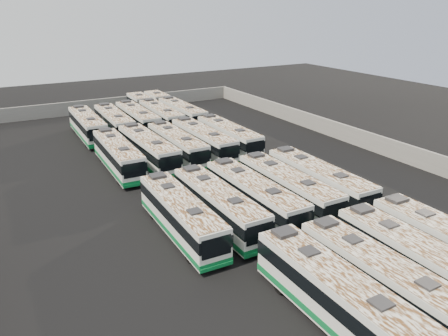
{
  "coord_description": "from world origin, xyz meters",
  "views": [
    {
      "loc": [
        -18.5,
        -36.36,
        16.92
      ],
      "look_at": [
        1.44,
        -0.86,
        1.6
      ],
      "focal_mm": 35.0,
      "sensor_mm": 36.0,
      "label": 1
    }
  ],
  "objects_px": {
    "bus_midfront_right": "(287,188)",
    "bus_midback_center": "(177,145)",
    "bus_front_right": "(420,264)",
    "bus_midback_right": "(203,141)",
    "bus_midfront_left": "(219,205)",
    "bus_midback_far_right": "(229,137)",
    "bus_midback_far_left": "(118,155)",
    "bus_back_far_right": "(173,110)",
    "bus_back_far_left": "(88,125)",
    "bus_midfront_far_left": "(181,215)",
    "bus_front_left": "(339,298)",
    "bus_midback_left": "(148,149)",
    "bus_front_center": "(384,282)",
    "bus_back_left": "(114,123)",
    "bus_back_center": "(138,119)",
    "bus_back_right": "(153,112)",
    "bus_midfront_center": "(254,196)",
    "bus_midfront_far_right": "(318,181)"
  },
  "relations": [
    {
      "from": "bus_midfront_far_right",
      "to": "bus_midback_left",
      "type": "distance_m",
      "value": 19.42
    },
    {
      "from": "bus_front_left",
      "to": "bus_midback_far_left",
      "type": "relative_size",
      "value": 1.02
    },
    {
      "from": "bus_front_left",
      "to": "bus_midfront_far_left",
      "type": "relative_size",
      "value": 1.04
    },
    {
      "from": "bus_midfront_right",
      "to": "bus_back_center",
      "type": "xyz_separation_m",
      "value": [
        -3.46,
        30.02,
        0.02
      ]
    },
    {
      "from": "bus_front_center",
      "to": "bus_midback_left",
      "type": "bearing_deg",
      "value": 96.07
    },
    {
      "from": "bus_midfront_center",
      "to": "bus_front_left",
      "type": "bearing_deg",
      "value": -104.08
    },
    {
      "from": "bus_midback_left",
      "to": "bus_midback_center",
      "type": "xyz_separation_m",
      "value": [
        3.5,
        0.03,
        -0.07
      ]
    },
    {
      "from": "bus_front_left",
      "to": "bus_front_right",
      "type": "distance_m",
      "value": 6.81
    },
    {
      "from": "bus_front_right",
      "to": "bus_midfront_far_left",
      "type": "relative_size",
      "value": 1.03
    },
    {
      "from": "bus_midback_right",
      "to": "bus_midfront_left",
      "type": "bearing_deg",
      "value": -113.46
    },
    {
      "from": "bus_front_left",
      "to": "bus_midback_far_left",
      "type": "xyz_separation_m",
      "value": [
        -3.48,
        29.92,
        -0.05
      ]
    },
    {
      "from": "bus_front_right",
      "to": "bus_midback_center",
      "type": "relative_size",
      "value": 1.03
    },
    {
      "from": "bus_midfront_far_left",
      "to": "bus_back_right",
      "type": "distance_m",
      "value": 34.91
    },
    {
      "from": "bus_back_far_right",
      "to": "bus_front_right",
      "type": "bearing_deg",
      "value": -94.53
    },
    {
      "from": "bus_midback_left",
      "to": "bus_midback_far_left",
      "type": "bearing_deg",
      "value": -178.93
    },
    {
      "from": "bus_midfront_center",
      "to": "bus_midback_center",
      "type": "bearing_deg",
      "value": 89.39
    },
    {
      "from": "bus_back_far_left",
      "to": "bus_midfront_left",
      "type": "bearing_deg",
      "value": -82.41
    },
    {
      "from": "bus_front_right",
      "to": "bus_midback_center",
      "type": "xyz_separation_m",
      "value": [
        -3.36,
        29.97,
        -0.04
      ]
    },
    {
      "from": "bus_front_left",
      "to": "bus_midback_left",
      "type": "distance_m",
      "value": 30.06
    },
    {
      "from": "bus_front_right",
      "to": "bus_midback_right",
      "type": "distance_m",
      "value": 29.9
    },
    {
      "from": "bus_midfront_left",
      "to": "bus_midback_far_left",
      "type": "relative_size",
      "value": 0.99
    },
    {
      "from": "bus_midfront_far_right",
      "to": "bus_back_far_left",
      "type": "distance_m",
      "value": 33.23
    },
    {
      "from": "bus_midfront_center",
      "to": "bus_back_far_left",
      "type": "relative_size",
      "value": 0.99
    },
    {
      "from": "bus_midback_right",
      "to": "bus_midfront_center",
      "type": "bearing_deg",
      "value": -102.58
    },
    {
      "from": "bus_midback_left",
      "to": "bus_midback_right",
      "type": "distance_m",
      "value": 6.83
    },
    {
      "from": "bus_midfront_far_left",
      "to": "bus_midback_far_left",
      "type": "distance_m",
      "value": 16.3
    },
    {
      "from": "bus_front_right",
      "to": "bus_back_far_right",
      "type": "xyz_separation_m",
      "value": [
        3.42,
        46.91,
        -0.03
      ]
    },
    {
      "from": "bus_front_left",
      "to": "bus_midfront_left",
      "type": "height_order",
      "value": "bus_front_left"
    },
    {
      "from": "bus_midfront_left",
      "to": "bus_midback_far_right",
      "type": "bearing_deg",
      "value": 57.73
    },
    {
      "from": "bus_front_right",
      "to": "bus_midback_right",
      "type": "height_order",
      "value": "bus_midback_right"
    },
    {
      "from": "bus_midback_left",
      "to": "bus_back_center",
      "type": "xyz_separation_m",
      "value": [
        3.45,
        13.7,
        -0.02
      ]
    },
    {
      "from": "bus_front_center",
      "to": "bus_midback_right",
      "type": "bearing_deg",
      "value": 83.13
    },
    {
      "from": "bus_midback_far_left",
      "to": "bus_back_far_right",
      "type": "height_order",
      "value": "bus_midback_far_left"
    },
    {
      "from": "bus_front_center",
      "to": "bus_back_right",
      "type": "height_order",
      "value": "bus_front_center"
    },
    {
      "from": "bus_midback_right",
      "to": "bus_front_left",
      "type": "bearing_deg",
      "value": -103.46
    },
    {
      "from": "bus_front_center",
      "to": "bus_midback_right",
      "type": "xyz_separation_m",
      "value": [
        3.39,
        30.1,
        0.02
      ]
    },
    {
      "from": "bus_midfront_right",
      "to": "bus_back_center",
      "type": "height_order",
      "value": "bus_back_center"
    },
    {
      "from": "bus_front_left",
      "to": "bus_back_far_right",
      "type": "height_order",
      "value": "bus_front_left"
    },
    {
      "from": "bus_back_left",
      "to": "bus_midback_right",
      "type": "bearing_deg",
      "value": -62.23
    },
    {
      "from": "bus_midfront_far_left",
      "to": "bus_midfront_left",
      "type": "xyz_separation_m",
      "value": [
        3.36,
        0.12,
        0.01
      ]
    },
    {
      "from": "bus_midfront_right",
      "to": "bus_midback_left",
      "type": "xyz_separation_m",
      "value": [
        -6.91,
        16.32,
        0.04
      ]
    },
    {
      "from": "bus_back_left",
      "to": "bus_front_center",
      "type": "bearing_deg",
      "value": -84.15
    },
    {
      "from": "bus_midback_center",
      "to": "bus_midback_right",
      "type": "height_order",
      "value": "bus_midback_right"
    },
    {
      "from": "bus_midback_left",
      "to": "bus_midback_center",
      "type": "height_order",
      "value": "bus_midback_left"
    },
    {
      "from": "bus_back_left",
      "to": "bus_back_right",
      "type": "distance_m",
      "value": 7.67
    },
    {
      "from": "bus_back_far_right",
      "to": "bus_back_right",
      "type": "bearing_deg",
      "value": -179.06
    },
    {
      "from": "bus_front_right",
      "to": "bus_midback_left",
      "type": "distance_m",
      "value": 30.71
    },
    {
      "from": "bus_midfront_right",
      "to": "bus_midback_center",
      "type": "distance_m",
      "value": 16.7
    },
    {
      "from": "bus_front_left",
      "to": "bus_back_center",
      "type": "relative_size",
      "value": 1.0
    },
    {
      "from": "bus_midback_left",
      "to": "bus_midback_right",
      "type": "xyz_separation_m",
      "value": [
        6.83,
        -0.03,
        -0.03
      ]
    }
  ]
}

